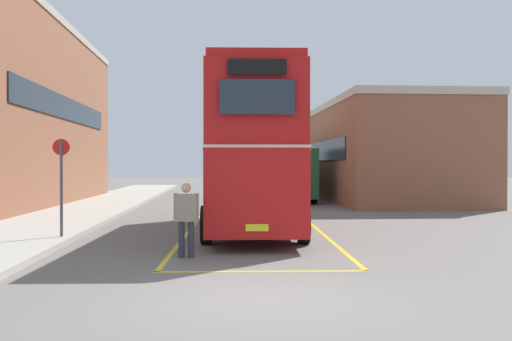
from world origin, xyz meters
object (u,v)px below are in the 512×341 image
Objects in this scene: double_decker_bus at (253,150)px; pedestrian_boarding at (186,215)px; single_deck_bus at (285,172)px; bus_stop_sign at (61,178)px.

double_decker_bus is 5.59m from pedestrian_boarding.
single_deck_bus is at bearing 76.96° from pedestrian_boarding.
double_decker_bus is 3.77× the size of bus_stop_sign.
pedestrian_boarding is (-4.61, -19.91, -0.68)m from single_deck_bus.
bus_stop_sign is at bearing 140.67° from pedestrian_boarding.
bus_stop_sign is (-8.09, -17.06, 0.08)m from single_deck_bus.
pedestrian_boarding is 4.56m from bus_stop_sign.
double_decker_bus is at bearing 22.71° from bus_stop_sign.
double_decker_bus reaches higher than bus_stop_sign.
single_deck_bus reaches higher than bus_stop_sign.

